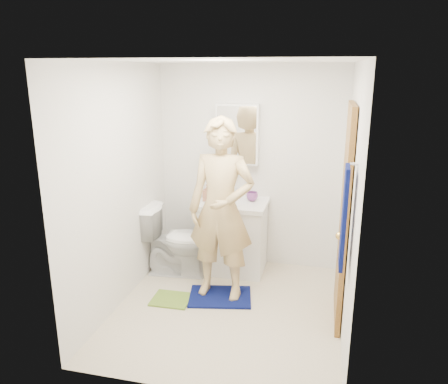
{
  "coord_description": "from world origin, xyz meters",
  "views": [
    {
      "loc": [
        0.87,
        -3.81,
        2.34
      ],
      "look_at": [
        -0.1,
        0.25,
        1.15
      ],
      "focal_mm": 35.0,
      "sensor_mm": 36.0,
      "label": 1
    }
  ],
  "objects_px": {
    "towel": "(344,218)",
    "medicine_cabinet": "(237,134)",
    "vanity_cabinet": "(233,238)",
    "toothbrush_cup": "(252,196)",
    "man": "(221,210)",
    "soap_dispenser": "(207,193)",
    "toilet": "(178,240)"
  },
  "relations": [
    {
      "from": "medicine_cabinet",
      "to": "toilet",
      "type": "relative_size",
      "value": 0.85
    },
    {
      "from": "towel",
      "to": "toothbrush_cup",
      "type": "xyz_separation_m",
      "value": [
        -0.97,
        1.57,
        -0.35
      ]
    },
    {
      "from": "soap_dispenser",
      "to": "man",
      "type": "distance_m",
      "value": 0.7
    },
    {
      "from": "medicine_cabinet",
      "to": "toilet",
      "type": "bearing_deg",
      "value": -141.47
    },
    {
      "from": "vanity_cabinet",
      "to": "medicine_cabinet",
      "type": "distance_m",
      "value": 1.22
    },
    {
      "from": "medicine_cabinet",
      "to": "toilet",
      "type": "distance_m",
      "value": 1.42
    },
    {
      "from": "towel",
      "to": "medicine_cabinet",
      "type": "bearing_deg",
      "value": 124.61
    },
    {
      "from": "vanity_cabinet",
      "to": "toothbrush_cup",
      "type": "height_order",
      "value": "toothbrush_cup"
    },
    {
      "from": "toilet",
      "to": "man",
      "type": "bearing_deg",
      "value": -127.55
    },
    {
      "from": "medicine_cabinet",
      "to": "towel",
      "type": "xyz_separation_m",
      "value": [
        1.18,
        -1.71,
        -0.35
      ]
    },
    {
      "from": "man",
      "to": "soap_dispenser",
      "type": "bearing_deg",
      "value": 120.66
    },
    {
      "from": "towel",
      "to": "man",
      "type": "xyz_separation_m",
      "value": [
        -1.16,
        0.83,
        -0.29
      ]
    },
    {
      "from": "medicine_cabinet",
      "to": "toothbrush_cup",
      "type": "bearing_deg",
      "value": -34.09
    },
    {
      "from": "vanity_cabinet",
      "to": "towel",
      "type": "distance_m",
      "value": 2.08
    },
    {
      "from": "medicine_cabinet",
      "to": "soap_dispenser",
      "type": "bearing_deg",
      "value": -138.88
    },
    {
      "from": "vanity_cabinet",
      "to": "medicine_cabinet",
      "type": "relative_size",
      "value": 1.14
    },
    {
      "from": "towel",
      "to": "toothbrush_cup",
      "type": "relative_size",
      "value": 5.95
    },
    {
      "from": "toothbrush_cup",
      "to": "man",
      "type": "xyz_separation_m",
      "value": [
        -0.19,
        -0.74,
        0.06
      ]
    },
    {
      "from": "towel",
      "to": "toilet",
      "type": "xyz_separation_m",
      "value": [
        -1.78,
        1.23,
        -0.84
      ]
    },
    {
      "from": "medicine_cabinet",
      "to": "man",
      "type": "distance_m",
      "value": 1.09
    },
    {
      "from": "soap_dispenser",
      "to": "toothbrush_cup",
      "type": "distance_m",
      "value": 0.53
    },
    {
      "from": "toothbrush_cup",
      "to": "man",
      "type": "bearing_deg",
      "value": -104.38
    },
    {
      "from": "vanity_cabinet",
      "to": "toothbrush_cup",
      "type": "xyz_separation_m",
      "value": [
        0.21,
        0.08,
        0.5
      ]
    },
    {
      "from": "soap_dispenser",
      "to": "toothbrush_cup",
      "type": "relative_size",
      "value": 1.48
    },
    {
      "from": "soap_dispenser",
      "to": "man",
      "type": "height_order",
      "value": "man"
    },
    {
      "from": "towel",
      "to": "soap_dispenser",
      "type": "relative_size",
      "value": 4.03
    },
    {
      "from": "vanity_cabinet",
      "to": "man",
      "type": "relative_size",
      "value": 0.43
    },
    {
      "from": "toilet",
      "to": "man",
      "type": "distance_m",
      "value": 0.92
    },
    {
      "from": "vanity_cabinet",
      "to": "man",
      "type": "xyz_separation_m",
      "value": [
        0.02,
        -0.65,
        0.56
      ]
    },
    {
      "from": "toothbrush_cup",
      "to": "towel",
      "type": "bearing_deg",
      "value": -58.25
    },
    {
      "from": "medicine_cabinet",
      "to": "towel",
      "type": "relative_size",
      "value": 0.87
    },
    {
      "from": "towel",
      "to": "man",
      "type": "relative_size",
      "value": 0.43
    }
  ]
}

